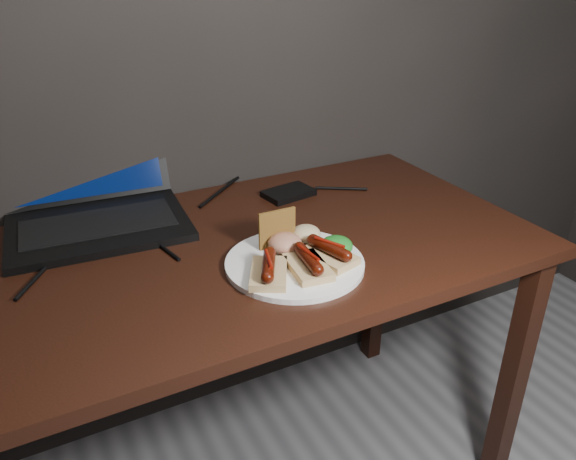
# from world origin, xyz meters

# --- Properties ---
(desk) EXTENTS (1.40, 0.70, 0.75)m
(desk) POSITION_xyz_m (0.00, 1.38, 0.66)
(desk) COLOR black
(desk) RESTS_ON ground
(laptop) EXTENTS (0.43, 0.40, 0.25)m
(laptop) POSITION_xyz_m (-0.23, 1.66, 0.80)
(laptop) COLOR black
(laptop) RESTS_ON desk
(hard_drive) EXTENTS (0.14, 0.10, 0.02)m
(hard_drive) POSITION_xyz_m (0.26, 1.58, 0.76)
(hard_drive) COLOR black
(hard_drive) RESTS_ON desk
(desk_cables) EXTENTS (0.90, 0.39, 0.01)m
(desk_cables) POSITION_xyz_m (-0.03, 1.54, 0.75)
(desk_cables) COLOR black
(desk_cables) RESTS_ON desk
(plate) EXTENTS (0.34, 0.34, 0.01)m
(plate) POSITION_xyz_m (0.10, 1.25, 0.76)
(plate) COLOR white
(plate) RESTS_ON desk
(bread_sausage_left) EXTENTS (0.12, 0.13, 0.04)m
(bread_sausage_left) POSITION_xyz_m (0.02, 1.21, 0.78)
(bread_sausage_left) COLOR #E3C785
(bread_sausage_left) RESTS_ON plate
(bread_sausage_center) EXTENTS (0.08, 0.12, 0.04)m
(bread_sausage_center) POSITION_xyz_m (0.10, 1.20, 0.78)
(bread_sausage_center) COLOR #E3C785
(bread_sausage_center) RESTS_ON plate
(bread_sausage_right) EXTENTS (0.10, 0.13, 0.04)m
(bread_sausage_right) POSITION_xyz_m (0.16, 1.22, 0.78)
(bread_sausage_right) COLOR #E3C785
(bread_sausage_right) RESTS_ON plate
(crispbread) EXTENTS (0.08, 0.01, 0.08)m
(crispbread) POSITION_xyz_m (0.10, 1.32, 0.80)
(crispbread) COLOR olive
(crispbread) RESTS_ON plate
(salad_greens) EXTENTS (0.07, 0.07, 0.04)m
(salad_greens) POSITION_xyz_m (0.19, 1.23, 0.78)
(salad_greens) COLOR #115514
(salad_greens) RESTS_ON plate
(salsa_mound) EXTENTS (0.07, 0.07, 0.04)m
(salsa_mound) POSITION_xyz_m (0.10, 1.29, 0.78)
(salsa_mound) COLOR #9B110F
(salsa_mound) RESTS_ON plate
(coleslaw_mound) EXTENTS (0.06, 0.06, 0.04)m
(coleslaw_mound) POSITION_xyz_m (0.16, 1.31, 0.78)
(coleslaw_mound) COLOR beige
(coleslaw_mound) RESTS_ON plate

